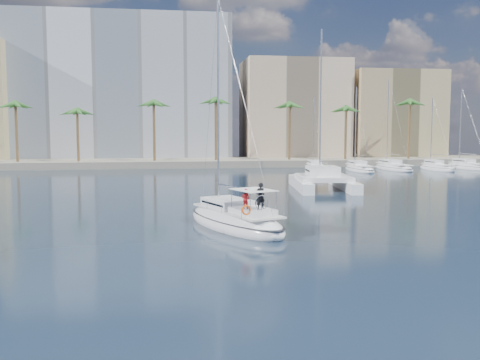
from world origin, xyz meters
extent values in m
plane|color=black|center=(0.00, 0.00, 0.00)|extent=(160.00, 160.00, 0.00)
cube|color=gray|center=(0.00, 61.00, 0.60)|extent=(120.00, 14.00, 1.20)
cube|color=silver|center=(-12.00, 73.00, 14.00)|extent=(42.00, 16.00, 28.00)
cube|color=#C8AE90|center=(22.00, 70.00, 10.00)|extent=(20.00, 14.00, 20.00)
cube|color=tan|center=(42.00, 68.00, 9.00)|extent=(18.00, 12.00, 18.00)
cylinder|color=brown|center=(0.00, 57.00, 5.25)|extent=(0.44, 0.44, 10.50)
sphere|color=#2D6324|center=(0.00, 57.00, 10.50)|extent=(3.60, 3.60, 3.60)
cylinder|color=brown|center=(34.00, 57.00, 5.25)|extent=(0.44, 0.44, 10.50)
sphere|color=#2D6324|center=(34.00, 57.00, 10.50)|extent=(3.60, 3.60, 3.60)
ellipsoid|color=white|center=(0.76, 0.32, 0.34)|extent=(7.32, 11.51, 2.28)
ellipsoid|color=black|center=(0.76, 0.32, 0.66)|extent=(7.39, 11.62, 0.18)
cube|color=silver|center=(0.84, 0.12, 1.20)|extent=(5.36, 8.58, 0.12)
cube|color=silver|center=(0.37, 1.30, 1.56)|extent=(3.52, 4.21, 0.60)
cube|color=black|center=(0.37, 1.30, 1.58)|extent=(3.38, 3.83, 0.14)
cylinder|color=#B7BABF|center=(-0.10, 2.48, 8.47)|extent=(0.15, 0.15, 14.42)
cylinder|color=#B7BABF|center=(0.73, 0.42, 2.76)|extent=(1.75, 4.17, 0.11)
cube|color=silver|center=(1.63, -1.84, 1.44)|extent=(2.96, 3.33, 0.36)
cube|color=white|center=(1.66, -1.94, 2.81)|extent=(2.96, 3.33, 0.04)
torus|color=silver|center=(2.02, -2.82, 2.11)|extent=(0.91, 0.41, 0.96)
torus|color=#FB590D|center=(0.92, -3.71, 1.81)|extent=(0.66, 0.42, 0.64)
imported|color=black|center=(2.00, -2.50, 2.48)|extent=(0.70, 0.55, 1.71)
imported|color=#B21B1E|center=(1.19, -1.84, 2.25)|extent=(0.77, 0.77, 1.26)
cube|color=white|center=(11.07, 22.31, 0.55)|extent=(2.60, 12.19, 1.10)
cube|color=white|center=(15.91, 21.74, 0.55)|extent=(2.60, 12.19, 1.10)
cube|color=silver|center=(13.42, 21.42, 1.30)|extent=(6.20, 7.26, 0.50)
cube|color=silver|center=(13.49, 22.03, 2.00)|extent=(3.74, 4.00, 1.00)
cube|color=black|center=(13.49, 22.03, 2.05)|extent=(3.70, 3.52, 0.18)
cylinder|color=#B7BABF|center=(13.70, 23.83, 9.59)|extent=(0.18, 0.18, 16.18)
ellipsoid|color=silver|center=(1.83, 3.67, 0.83)|extent=(0.24, 0.46, 0.22)
sphere|color=silver|center=(1.83, 3.89, 0.85)|extent=(0.12, 0.12, 0.12)
cube|color=gray|center=(1.50, 3.67, 0.86)|extent=(0.53, 0.19, 0.13)
cube|color=gray|center=(2.16, 3.67, 0.86)|extent=(0.53, 0.19, 0.13)
camera|label=1|loc=(-3.96, -34.95, 6.68)|focal=40.00mm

